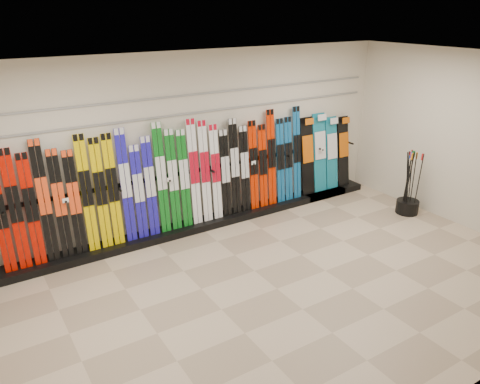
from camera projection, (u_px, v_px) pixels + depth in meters
floor at (277, 289)px, 6.46m from camera, size 8.00×8.00×0.00m
back_wall at (191, 142)px, 7.87m from camera, size 8.00×0.00×8.00m
right_wall at (470, 142)px, 7.89m from camera, size 0.00×5.00×5.00m
ceiling at (285, 66)px, 5.35m from camera, size 8.00×8.00×0.00m
ski_rack_base at (211, 221)px, 8.34m from camera, size 8.00×0.40×0.12m
skis at (172, 180)px, 7.69m from camera, size 5.37×0.19×1.83m
snowboards at (325, 153)px, 9.44m from camera, size 1.25×0.24×1.57m
pole_bin at (407, 207)px, 8.80m from camera, size 0.41×0.41×0.25m
ski_poles at (409, 183)px, 8.61m from camera, size 0.21×0.31×1.18m
slatwall_rail_0 at (191, 113)px, 7.67m from camera, size 7.60×0.02×0.03m
slatwall_rail_1 at (190, 95)px, 7.56m from camera, size 7.60×0.02×0.03m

